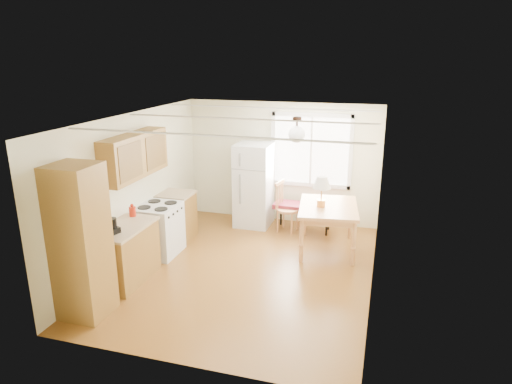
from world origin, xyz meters
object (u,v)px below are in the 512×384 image
at_px(dining_table, 328,211).
at_px(chair, 283,203).
at_px(refrigerator, 254,185).
at_px(bench, 303,207).

xyz_separation_m(dining_table, chair, (-0.97, 0.69, -0.15)).
bearing_deg(chair, refrigerator, 175.65).
xyz_separation_m(refrigerator, dining_table, (1.64, -0.87, -0.12)).
height_order(bench, dining_table, dining_table).
distance_m(refrigerator, chair, 0.74).
bearing_deg(dining_table, refrigerator, 144.49).
bearing_deg(chair, dining_table, -25.13).
distance_m(bench, dining_table, 1.05).
relative_size(refrigerator, bench, 1.43).
bearing_deg(refrigerator, dining_table, -27.48).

